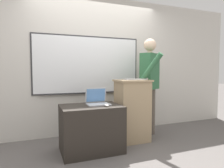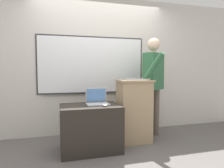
% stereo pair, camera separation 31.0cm
% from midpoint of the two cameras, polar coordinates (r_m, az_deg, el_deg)
% --- Properties ---
extents(ground_plane, '(30.00, 30.00, 0.00)m').
position_cam_midpoint_polar(ground_plane, '(2.97, 4.76, -20.06)').
color(ground_plane, '#5B5654').
extents(back_wall, '(6.40, 0.17, 2.61)m').
position_cam_midpoint_polar(back_wall, '(3.90, -1.53, 5.33)').
color(back_wall, beige).
rests_on(back_wall, ground_plane).
extents(lectern_podium, '(0.57, 0.44, 1.05)m').
position_cam_midpoint_polar(lectern_podium, '(3.43, 8.92, -7.57)').
color(lectern_podium, tan).
rests_on(lectern_podium, ground_plane).
extents(side_desk, '(0.88, 0.62, 0.69)m').
position_cam_midpoint_polar(side_desk, '(3.08, -3.29, -12.40)').
color(side_desk, '#28231E').
rests_on(side_desk, ground_plane).
extents(person_presenter, '(0.57, 0.72, 1.78)m').
position_cam_midpoint_polar(person_presenter, '(3.69, 14.14, 1.10)').
color(person_presenter, brown).
rests_on(person_presenter, ground_plane).
extents(laptop, '(0.34, 0.29, 0.25)m').
position_cam_midpoint_polar(laptop, '(3.09, -1.44, -4.58)').
color(laptop, '#B7BABF').
rests_on(laptop, side_desk).
extents(wireless_keyboard, '(0.38, 0.13, 0.02)m').
position_cam_midpoint_polar(wireless_keyboard, '(3.33, 9.86, 1.30)').
color(wireless_keyboard, silver).
rests_on(wireless_keyboard, lectern_podium).
extents(computer_mouse_by_laptop, '(0.06, 0.10, 0.03)m').
position_cam_midpoint_polar(computer_mouse_by_laptop, '(2.88, 1.04, -6.14)').
color(computer_mouse_by_laptop, silver).
rests_on(computer_mouse_by_laptop, side_desk).
extents(computer_mouse_by_keyboard, '(0.06, 0.10, 0.03)m').
position_cam_midpoint_polar(computer_mouse_by_keyboard, '(3.43, 12.91, 1.45)').
color(computer_mouse_by_keyboard, silver).
rests_on(computer_mouse_by_keyboard, lectern_podium).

